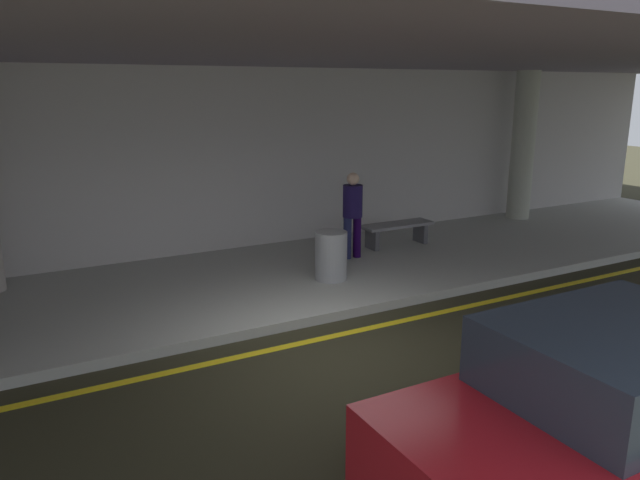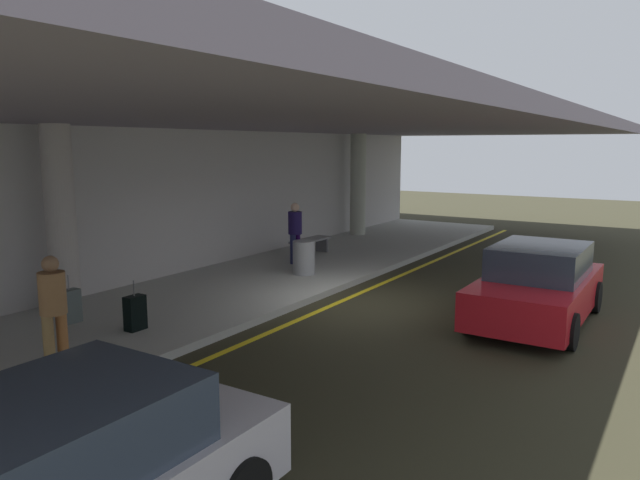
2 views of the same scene
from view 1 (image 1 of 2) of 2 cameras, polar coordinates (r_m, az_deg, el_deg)
The scene contains 10 objects.
ground_plane at distance 8.04m, azimuth 1.61°, elevation -10.77°, with size 60.00×60.00×0.00m, color #2C2B1C.
sidewalk at distance 10.61m, azimuth -6.82°, elevation -4.09°, with size 26.00×4.20×0.15m, color #A8ABA5.
lane_stripe_yellow at distance 8.46m, azimuth -0.23°, elevation -9.40°, with size 26.00×0.14×0.01m, color yellow.
support_column_right_mid at distance 16.01m, azimuth 18.68°, elevation 8.42°, with size 0.57×0.57×3.65m, color #ACB09F.
ceiling_overhang at distance 9.63m, azimuth -6.36°, elevation 17.46°, with size 28.00×13.20×0.30m, color gray.
terminal_back_wall at distance 12.29m, azimuth -11.01°, elevation 7.00°, with size 26.00×0.30×3.80m, color #B7B4B2.
car_red at distance 5.87m, azimuth 25.72°, elevation -14.50°, with size 4.10×1.92×1.50m.
person_waiting_for_ride at distance 11.62m, azimuth 3.11°, elevation 2.89°, with size 0.38×0.38×1.68m.
bench_metal at distance 12.75m, azimuth 7.31°, elevation 1.01°, with size 1.60×0.50×0.48m.
trash_bin_steel at distance 10.41m, azimuth 1.05°, elevation -1.49°, with size 0.56×0.56×0.85m, color gray.
Camera 1 is at (-3.67, -6.29, 3.40)m, focal length 33.78 mm.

